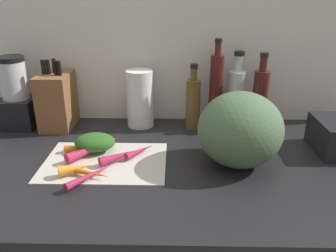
% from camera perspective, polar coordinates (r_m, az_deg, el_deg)
% --- Properties ---
extents(ground_plane, '(1.70, 0.80, 0.03)m').
position_cam_1_polar(ground_plane, '(1.14, -1.01, -6.31)').
color(ground_plane, black).
extents(wall_back, '(1.70, 0.03, 0.60)m').
position_cam_1_polar(wall_back, '(1.40, -0.49, 12.98)').
color(wall_back, silver).
rests_on(wall_back, ground_plane).
extents(cutting_board, '(0.39, 0.28, 0.01)m').
position_cam_1_polar(cutting_board, '(1.13, -10.48, -5.82)').
color(cutting_board, beige).
rests_on(cutting_board, ground_plane).
extents(carrot_0, '(0.12, 0.06, 0.02)m').
position_cam_1_polar(carrot_0, '(1.04, -12.73, -7.74)').
color(carrot_0, orange).
rests_on(carrot_0, cutting_board).
extents(carrot_1, '(0.13, 0.15, 0.02)m').
position_cam_1_polar(carrot_1, '(1.03, -12.69, -7.96)').
color(carrot_1, '#B2264C').
rests_on(carrot_1, cutting_board).
extents(carrot_2, '(0.16, 0.12, 0.03)m').
position_cam_1_polar(carrot_2, '(1.12, -7.41, -4.82)').
color(carrot_2, '#B2264C').
rests_on(carrot_2, cutting_board).
extents(carrot_3, '(0.10, 0.10, 0.02)m').
position_cam_1_polar(carrot_3, '(1.15, -4.71, -4.17)').
color(carrot_3, '#B2264C').
rests_on(carrot_3, cutting_board).
extents(carrot_4, '(0.12, 0.03, 0.02)m').
position_cam_1_polar(carrot_4, '(1.20, -14.29, -3.65)').
color(carrot_4, orange).
rests_on(carrot_4, cutting_board).
extents(carrot_5, '(0.11, 0.07, 0.03)m').
position_cam_1_polar(carrot_5, '(1.07, -15.15, -6.82)').
color(carrot_5, orange).
rests_on(carrot_5, cutting_board).
extents(carrot_6, '(0.15, 0.15, 0.03)m').
position_cam_1_polar(carrot_6, '(1.16, -12.92, -3.95)').
color(carrot_6, '#B2264C').
rests_on(carrot_6, cutting_board).
extents(carrot_7, '(0.15, 0.08, 0.02)m').
position_cam_1_polar(carrot_7, '(1.24, -11.57, -2.52)').
color(carrot_7, red).
rests_on(carrot_7, cutting_board).
extents(carrot_greens_pile, '(0.14, 0.11, 0.06)m').
position_cam_1_polar(carrot_greens_pile, '(1.19, -12.16, -2.67)').
color(carrot_greens_pile, '#2D6023').
rests_on(carrot_greens_pile, cutting_board).
extents(winter_squash, '(0.26, 0.26, 0.24)m').
position_cam_1_polar(winter_squash, '(1.08, 11.98, -0.60)').
color(winter_squash, '#4C6B47').
rests_on(winter_squash, ground_plane).
extents(knife_block, '(0.12, 0.17, 0.27)m').
position_cam_1_polar(knife_block, '(1.42, -18.10, 4.09)').
color(knife_block, brown).
rests_on(knife_block, ground_plane).
extents(blender_appliance, '(0.14, 0.14, 0.28)m').
position_cam_1_polar(blender_appliance, '(1.47, -24.02, 4.39)').
color(blender_appliance, black).
rests_on(blender_appliance, ground_plane).
extents(paper_towel_roll, '(0.11, 0.11, 0.23)m').
position_cam_1_polar(paper_towel_roll, '(1.36, -4.72, 4.59)').
color(paper_towel_roll, white).
rests_on(paper_towel_roll, ground_plane).
extents(bottle_0, '(0.06, 0.06, 0.26)m').
position_cam_1_polar(bottle_0, '(1.34, 4.21, 3.96)').
color(bottle_0, brown).
rests_on(bottle_0, ground_plane).
extents(bottle_1, '(0.05, 0.05, 0.35)m').
position_cam_1_polar(bottle_1, '(1.35, 8.01, 5.97)').
color(bottle_1, '#471919').
rests_on(bottle_1, ground_plane).
extents(bottle_2, '(0.07, 0.07, 0.30)m').
position_cam_1_polar(bottle_2, '(1.39, 11.34, 5.00)').
color(bottle_2, silver).
rests_on(bottle_2, ground_plane).
extents(bottle_3, '(0.06, 0.06, 0.30)m').
position_cam_1_polar(bottle_3, '(1.37, 15.13, 4.54)').
color(bottle_3, '#471919').
rests_on(bottle_3, ground_plane).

